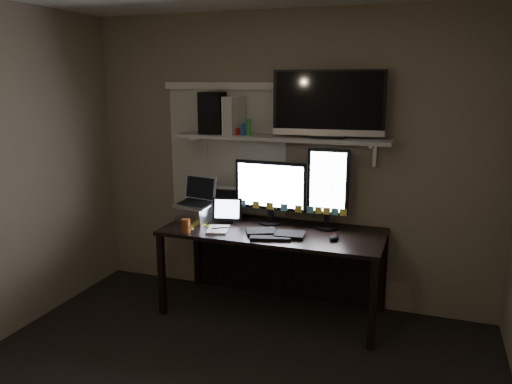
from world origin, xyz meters
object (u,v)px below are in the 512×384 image
at_px(laptop, 195,200).
at_px(game_console, 234,116).
at_px(monitor_landscape, 271,192).
at_px(tv, 329,104).
at_px(desk, 277,246).
at_px(tablet, 228,210).
at_px(cup, 186,226).
at_px(keyboard, 275,233).
at_px(speaker, 213,113).
at_px(monitor_portrait, 328,188).
at_px(mouse, 334,238).

bearing_deg(laptop, game_console, 36.25).
bearing_deg(monitor_landscape, tv, 5.47).
xyz_separation_m(monitor_landscape, game_console, (-0.34, 0.02, 0.63)).
height_order(desk, tablet, tablet).
bearing_deg(tablet, cup, -131.83).
height_order(desk, keyboard, keyboard).
relative_size(monitor_landscape, speaker, 1.80).
bearing_deg(cup, keyboard, 13.22).
distance_m(monitor_portrait, speaker, 1.18).
distance_m(laptop, speaker, 0.77).
bearing_deg(keyboard, monitor_portrait, 26.32).
distance_m(monitor_portrait, tv, 0.68).
xyz_separation_m(monitor_landscape, laptop, (-0.65, -0.13, -0.09)).
relative_size(desk, mouse, 16.98).
bearing_deg(keyboard, laptop, 151.86).
relative_size(keyboard, tv, 0.55).
bearing_deg(speaker, desk, -15.01).
xyz_separation_m(tv, game_console, (-0.80, -0.01, -0.11)).
distance_m(laptop, cup, 0.37).
relative_size(monitor_landscape, cup, 5.79).
relative_size(tablet, game_console, 0.79).
height_order(mouse, speaker, speaker).
xyz_separation_m(desk, tv, (0.39, 0.07, 1.19)).
xyz_separation_m(monitor_portrait, tv, (-0.02, 0.01, 0.67)).
relative_size(monitor_portrait, speaker, 1.93).
distance_m(keyboard, tv, 1.10).
relative_size(monitor_portrait, tv, 0.77).
distance_m(monitor_portrait, mouse, 0.44).
bearing_deg(monitor_portrait, desk, -172.00).
height_order(cup, game_console, game_console).
distance_m(keyboard, laptop, 0.82).
xyz_separation_m(laptop, speaker, (0.11, 0.16, 0.74)).
bearing_deg(tv, game_console, 175.91).
relative_size(cup, speaker, 0.31).
relative_size(desk, tablet, 7.16).
relative_size(keyboard, mouse, 4.54).
xyz_separation_m(monitor_landscape, keyboard, (0.13, -0.30, -0.26)).
bearing_deg(monitor_portrait, tv, 148.87).
xyz_separation_m(monitor_landscape, monitor_portrait, (0.48, 0.02, 0.06)).
height_order(monitor_landscape, tv, tv).
distance_m(laptop, tv, 1.40).
bearing_deg(tv, keyboard, -140.29).
bearing_deg(laptop, keyboard, -0.77).
bearing_deg(desk, game_console, 170.97).
distance_m(desk, cup, 0.80).
bearing_deg(game_console, monitor_landscape, 3.72).
bearing_deg(tablet, mouse, -21.59).
bearing_deg(monitor_landscape, desk, -30.91).
relative_size(tv, game_console, 2.78).
bearing_deg(cup, speaker, 86.43).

